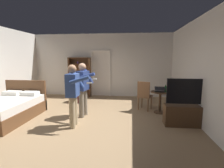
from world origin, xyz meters
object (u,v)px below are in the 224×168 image
(laptop, at_px, (160,90))
(person_striped_shirt, at_px, (83,86))
(bookshelf, at_px, (80,75))
(wooden_chair, at_px, (144,94))
(bed, at_px, (8,109))
(side_table, at_px, (160,99))
(person_blue_shirt, at_px, (73,92))
(tv_flatscreen, at_px, (187,112))
(bottle_on_table, at_px, (165,89))
(suitcase_dark, at_px, (78,97))

(laptop, distance_m, person_striped_shirt, 2.40)
(bookshelf, height_order, wooden_chair, bookshelf)
(bed, distance_m, side_table, 4.61)
(bed, bearing_deg, person_blue_shirt, -8.62)
(person_striped_shirt, bearing_deg, side_table, 14.03)
(bed, relative_size, tv_flatscreen, 1.64)
(bottle_on_table, relative_size, person_blue_shirt, 0.15)
(bottle_on_table, height_order, suitcase_dark, bottle_on_table)
(bed, height_order, bottle_on_table, bed)
(person_blue_shirt, height_order, suitcase_dark, person_blue_shirt)
(bookshelf, relative_size, bottle_on_table, 7.70)
(wooden_chair, bearing_deg, side_table, -23.92)
(bed, distance_m, bottle_on_table, 4.75)
(side_table, relative_size, person_striped_shirt, 0.43)
(bottle_on_table, bearing_deg, wooden_chair, 154.72)
(tv_flatscreen, xyz_separation_m, bottle_on_table, (-0.40, 0.92, 0.44))
(laptop, bearing_deg, tv_flatscreen, -59.08)
(tv_flatscreen, bearing_deg, suitcase_dark, 151.14)
(tv_flatscreen, distance_m, suitcase_dark, 4.10)
(laptop, distance_m, suitcase_dark, 3.23)
(side_table, height_order, person_striped_shirt, person_striped_shirt)
(tv_flatscreen, bearing_deg, side_table, 118.42)
(tv_flatscreen, bearing_deg, person_striped_shirt, 171.93)
(bookshelf, bearing_deg, bottle_on_table, -32.82)
(laptop, bearing_deg, bookshelf, 146.27)
(bookshelf, xyz_separation_m, wooden_chair, (2.81, -1.92, -0.43))
(bookshelf, distance_m, side_table, 3.96)
(tv_flatscreen, relative_size, person_blue_shirt, 0.78)
(bookshelf, distance_m, person_striped_shirt, 2.88)
(bed, bearing_deg, person_striped_shirt, 12.70)
(laptop, xyz_separation_m, wooden_chair, (-0.45, 0.26, -0.21))
(bookshelf, bearing_deg, suitcase_dark, -78.04)
(bed, relative_size, bottle_on_table, 8.81)
(bookshelf, distance_m, tv_flatscreen, 4.99)
(bed, xyz_separation_m, bottle_on_table, (4.62, 0.99, 0.50))
(wooden_chair, xyz_separation_m, suitcase_dark, (-2.57, 0.76, -0.34))
(side_table, bearing_deg, bottle_on_table, -29.74)
(bed, distance_m, bookshelf, 3.48)
(wooden_chair, bearing_deg, person_striped_shirt, -156.78)
(person_striped_shirt, bearing_deg, bottle_on_table, 11.53)
(bed, height_order, laptop, bed)
(bookshelf, xyz_separation_m, person_blue_shirt, (0.91, -3.52, -0.05))
(bottle_on_table, xyz_separation_m, suitcase_dark, (-3.19, 1.06, -0.59))
(wooden_chair, relative_size, person_striped_shirt, 0.61)
(person_striped_shirt, distance_m, suitcase_dark, 1.86)
(bed, distance_m, tv_flatscreen, 5.03)
(bottle_on_table, xyz_separation_m, person_blue_shirt, (-2.52, -1.31, 0.12))
(tv_flatscreen, distance_m, person_blue_shirt, 3.00)
(bed, relative_size, person_striped_shirt, 1.27)
(bottle_on_table, height_order, person_striped_shirt, person_striped_shirt)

